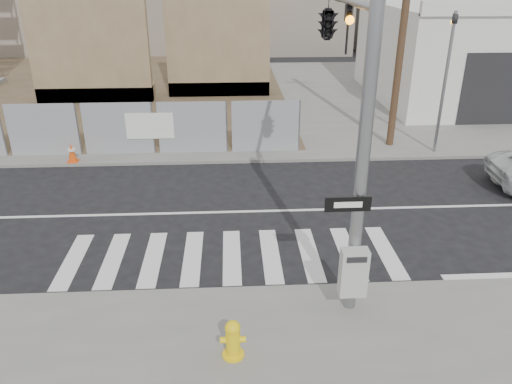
{
  "coord_description": "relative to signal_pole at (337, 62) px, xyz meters",
  "views": [
    {
      "loc": [
        0.02,
        -13.41,
        6.81
      ],
      "look_at": [
        0.67,
        -1.64,
        1.4
      ],
      "focal_mm": 35.0,
      "sensor_mm": 36.0,
      "label": 1
    }
  ],
  "objects": [
    {
      "name": "far_signal_pole",
      "position": [
        5.51,
        6.65,
        -1.3
      ],
      "size": [
        0.16,
        0.2,
        5.6
      ],
      "color": "gray",
      "rests_on": "sidewalk_far"
    },
    {
      "name": "auto_shop",
      "position": [
        11.5,
        15.01,
        -2.25
      ],
      "size": [
        12.0,
        10.2,
        5.95
      ],
      "color": "silver",
      "rests_on": "sidewalk_far"
    },
    {
      "name": "sidewalk_far",
      "position": [
        -2.49,
        16.05,
        -4.72
      ],
      "size": [
        50.0,
        20.0,
        0.12
      ],
      "primitive_type": "cube",
      "color": "slate",
      "rests_on": "ground"
    },
    {
      "name": "fire_hydrant",
      "position": [
        -2.5,
        -4.13,
        -4.27
      ],
      "size": [
        0.48,
        0.42,
        0.79
      ],
      "rotation": [
        0.0,
        0.0,
        0.02
      ],
      "color": "yellow",
      "rests_on": "sidewalk_near"
    },
    {
      "name": "ground",
      "position": [
        -2.49,
        2.05,
        -4.78
      ],
      "size": [
        100.0,
        100.0,
        0.0
      ],
      "primitive_type": "plane",
      "color": "black",
      "rests_on": "ground"
    },
    {
      "name": "traffic_cone_d",
      "position": [
        -3.26,
        7.29,
        -4.27
      ],
      "size": [
        0.48,
        0.48,
        0.8
      ],
      "rotation": [
        0.0,
        0.0,
        -0.18
      ],
      "color": "orange",
      "rests_on": "sidewalk_far"
    },
    {
      "name": "concrete_wall_right",
      "position": [
        -2.99,
        16.13,
        -1.4
      ],
      "size": [
        5.5,
        1.3,
        8.0
      ],
      "color": "#786348",
      "rests_on": "sidewalk_far"
    },
    {
      "name": "concrete_wall_left",
      "position": [
        -9.49,
        15.13,
        -1.4
      ],
      "size": [
        6.0,
        1.3,
        8.0
      ],
      "color": "#786348",
      "rests_on": "sidewalk_far"
    },
    {
      "name": "utility_pole_right",
      "position": [
        4.01,
        7.55,
        0.42
      ],
      "size": [
        1.6,
        0.28,
        10.0
      ],
      "color": "#4D3624",
      "rests_on": "sidewalk_far"
    },
    {
      "name": "traffic_cone_c",
      "position": [
        -8.31,
        6.27,
        -4.31
      ],
      "size": [
        0.39,
        0.39,
        0.72
      ],
      "rotation": [
        0.0,
        0.0,
        0.04
      ],
      "color": "#E5480C",
      "rests_on": "sidewalk_far"
    },
    {
      "name": "signal_pole",
      "position": [
        0.0,
        0.0,
        0.0
      ],
      "size": [
        0.96,
        5.87,
        7.0
      ],
      "color": "gray",
      "rests_on": "sidewalk_near"
    }
  ]
}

